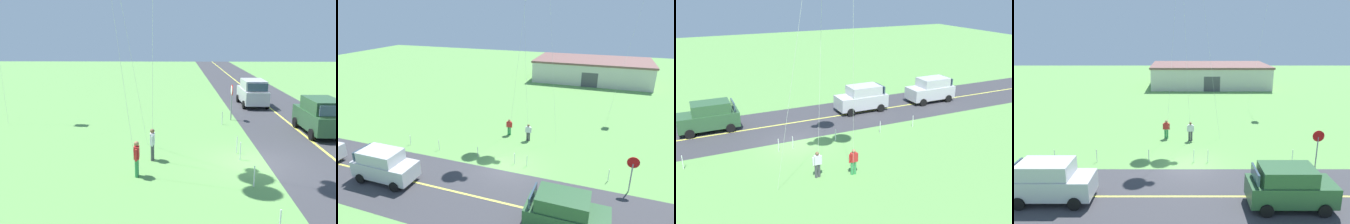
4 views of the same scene
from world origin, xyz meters
The scene contains 11 objects.
ground_plane centered at (0.00, 0.00, -0.05)m, with size 120.00×120.00×0.10m, color #60994C.
car_suv_foreground centered at (5.06, -5.00, 1.15)m, with size 4.40×2.12×2.24m.
car_parked_east_near centered at (13.69, -2.71, 1.15)m, with size 4.40×2.12×2.24m.
stop_sign centered at (8.51, -0.10, 1.80)m, with size 0.76×0.08×2.56m.
person_adult_near centered at (-1.78, 5.57, 0.86)m, with size 0.58×0.22×1.60m.
person_adult_companion centered at (0.24, 5.01, 0.86)m, with size 0.58×0.22×1.60m.
fence_post_1 centered at (-6.39, 0.70, 0.45)m, with size 0.05×0.05×0.90m, color silver.
fence_post_2 centered at (-2.77, 0.70, 0.45)m, with size 0.05×0.05×0.90m, color silver.
fence_post_3 centered at (0.37, 0.70, 0.45)m, with size 0.05×0.05×0.90m, color silver.
fence_post_4 centered at (1.35, 0.70, 0.45)m, with size 0.05×0.05×0.90m, color silver.
fence_post_5 centered at (7.22, 0.70, 0.45)m, with size 0.05×0.05×0.90m, color silver.
Camera 1 is at (-16.33, 3.96, 6.16)m, focal length 38.11 mm.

